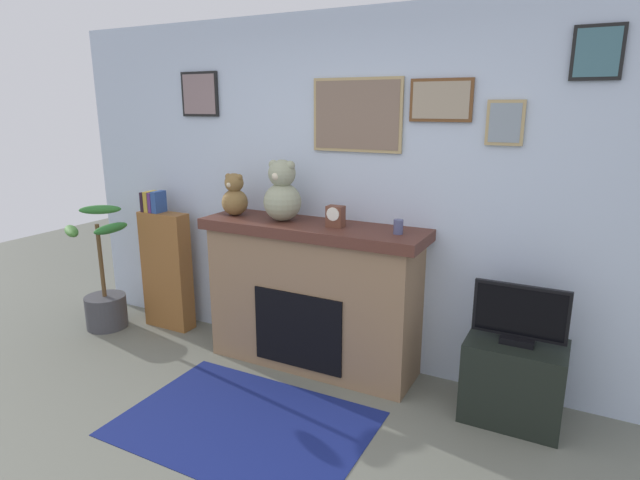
# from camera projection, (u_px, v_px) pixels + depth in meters

# --- Properties ---
(back_wall) EXTENTS (5.20, 0.15, 2.60)m
(back_wall) POSITION_uv_depth(u_px,v_px,m) (354.00, 194.00, 3.89)
(back_wall) COLOR silver
(back_wall) RESTS_ON ground_plane
(fireplace) EXTENTS (1.70, 0.52, 1.12)m
(fireplace) POSITION_uv_depth(u_px,v_px,m) (312.00, 295.00, 3.92)
(fireplace) COLOR #8D6D4F
(fireplace) RESTS_ON ground_plane
(bookshelf) EXTENTS (0.46, 0.16, 1.24)m
(bookshelf) POSITION_uv_depth(u_px,v_px,m) (166.00, 267.00, 4.61)
(bookshelf) COLOR brown
(bookshelf) RESTS_ON ground_plane
(potted_plant) EXTENTS (0.50, 0.60, 1.09)m
(potted_plant) POSITION_uv_depth(u_px,v_px,m) (104.00, 295.00, 4.65)
(potted_plant) COLOR #3F3F44
(potted_plant) RESTS_ON ground_plane
(tv_stand) EXTENTS (0.60, 0.40, 0.53)m
(tv_stand) POSITION_uv_depth(u_px,v_px,m) (513.00, 381.00, 3.28)
(tv_stand) COLOR black
(tv_stand) RESTS_ON ground_plane
(television) EXTENTS (0.56, 0.14, 0.37)m
(television) POSITION_uv_depth(u_px,v_px,m) (520.00, 316.00, 3.16)
(television) COLOR black
(television) RESTS_ON tv_stand
(area_rug) EXTENTS (1.54, 1.07, 0.01)m
(area_rug) POSITION_uv_depth(u_px,v_px,m) (245.00, 423.00, 3.28)
(area_rug) COLOR navy
(area_rug) RESTS_ON ground_plane
(candle_jar) EXTENTS (0.06, 0.06, 0.10)m
(candle_jar) POSITION_uv_depth(u_px,v_px,m) (398.00, 227.00, 3.46)
(candle_jar) COLOR #4C517A
(candle_jar) RESTS_ON fireplace
(mantel_clock) EXTENTS (0.12, 0.09, 0.15)m
(mantel_clock) POSITION_uv_depth(u_px,v_px,m) (335.00, 216.00, 3.66)
(mantel_clock) COLOR brown
(mantel_clock) RESTS_ON fireplace
(teddy_bear_tan) EXTENTS (0.20, 0.20, 0.33)m
(teddy_bear_tan) POSITION_uv_depth(u_px,v_px,m) (235.00, 196.00, 4.03)
(teddy_bear_tan) COLOR olive
(teddy_bear_tan) RESTS_ON fireplace
(teddy_bear_cream) EXTENTS (0.28, 0.28, 0.45)m
(teddy_bear_cream) POSITION_uv_depth(u_px,v_px,m) (282.00, 194.00, 3.82)
(teddy_bear_cream) COLOR #969B7E
(teddy_bear_cream) RESTS_ON fireplace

